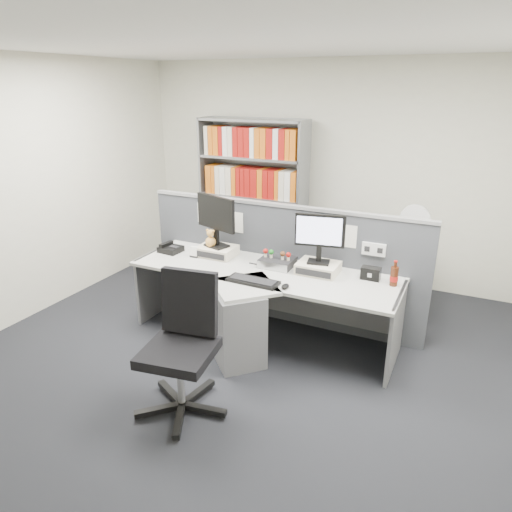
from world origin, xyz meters
The scene contains 21 objects.
ground centered at (0.00, 0.00, 0.00)m, with size 5.50×5.50×0.00m, color #24252A.
room_shell centered at (0.00, 0.00, 1.79)m, with size 5.04×5.54×2.72m.
partition centered at (0.00, 1.25, 0.65)m, with size 3.00×0.08×1.27m.
desk centered at (0.00, 0.60, 0.46)m, with size 2.60×1.20×0.72m.
monitor_riser_left centered at (-0.61, 0.98, 0.77)m, with size 0.38×0.31×0.10m.
monitor_riser_right centered at (0.49, 0.98, 0.77)m, with size 0.38×0.31×0.10m.
monitor_left centered at (-0.61, 0.98, 1.14)m, with size 0.50×0.23×0.53m.
monitor_right centered at (0.49, 0.98, 1.10)m, with size 0.46×0.18×0.47m.
desktop_pc centered at (0.08, 0.97, 0.76)m, with size 0.31×0.28×0.08m.
figurines centered at (0.08, 0.95, 0.85)m, with size 0.29×0.05×0.09m.
keyboard centered at (0.04, 0.50, 0.74)m, with size 0.48×0.19×0.03m.
mouse centered at (0.35, 0.51, 0.74)m, with size 0.06×0.10×0.04m, color black.
desk_phone centered at (-1.11, 0.86, 0.76)m, with size 0.23×0.22×0.09m.
desk_calendar centered at (-0.79, 0.84, 0.77)m, with size 0.09×0.07×0.11m.
plush_toy centered at (-0.65, 0.94, 0.90)m, with size 0.11×0.11×0.19m.
speaker centered at (0.98, 1.03, 0.78)m, with size 0.17×0.10×0.12m, color black.
cola_bottle centered at (1.19, 0.98, 0.81)m, with size 0.07×0.07×0.23m.
shelving_unit centered at (-0.90, 2.44, 0.98)m, with size 1.41×0.40×2.00m.
filing_cabinet centered at (1.20, 1.99, 0.35)m, with size 0.45×0.61×0.70m.
desk_fan centered at (1.20, 1.99, 1.03)m, with size 0.31×0.19×0.53m.
office_chair centered at (-0.11, -0.41, 0.57)m, with size 0.70×0.70×1.07m.
Camera 1 is at (1.72, -2.95, 2.40)m, focal length 32.69 mm.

